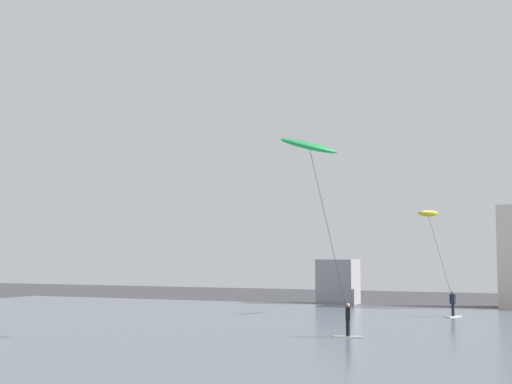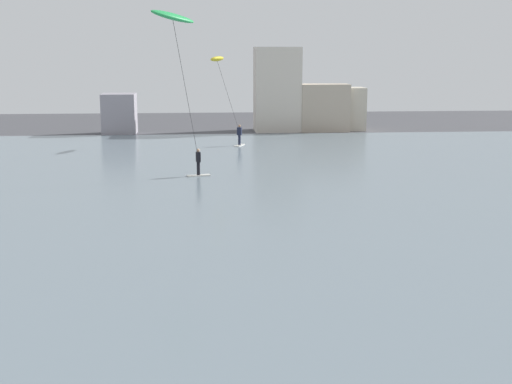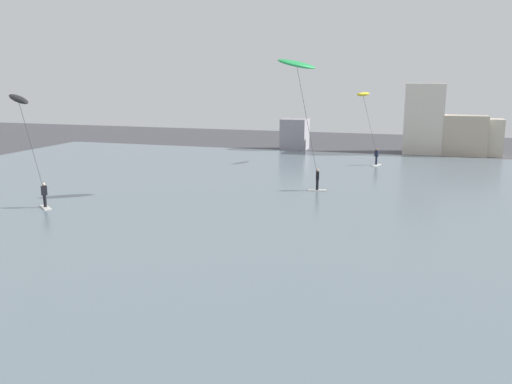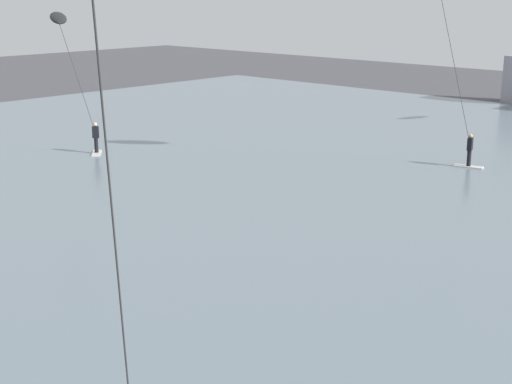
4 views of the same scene
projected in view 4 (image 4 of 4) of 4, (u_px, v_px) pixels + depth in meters
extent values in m
cylinder|color=#333333|center=(114.00, 236.00, 8.32)|extent=(1.86, 1.73, 9.25)
cube|color=silver|center=(468.00, 167.00, 36.43)|extent=(1.47, 0.78, 0.06)
cylinder|color=black|center=(469.00, 158.00, 36.32)|extent=(0.20, 0.20, 0.78)
cube|color=black|center=(470.00, 144.00, 36.14)|extent=(0.30, 0.38, 0.60)
sphere|color=tan|center=(471.00, 136.00, 36.03)|extent=(0.20, 0.20, 0.20)
cylinder|color=#333333|center=(454.00, 63.00, 34.84)|extent=(1.28, 1.98, 7.92)
cube|color=silver|center=(97.00, 153.00, 39.45)|extent=(1.36, 1.23, 0.06)
cylinder|color=black|center=(96.00, 145.00, 39.34)|extent=(0.20, 0.20, 0.78)
cube|color=black|center=(96.00, 132.00, 39.16)|extent=(0.39, 0.40, 0.60)
sphere|color=beige|center=(95.00, 124.00, 39.05)|extent=(0.20, 0.20, 0.20)
cylinder|color=#333333|center=(78.00, 80.00, 37.50)|extent=(0.54, 2.13, 5.80)
ellipsoid|color=black|center=(58.00, 18.00, 35.80)|extent=(2.56, 2.03, 0.87)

